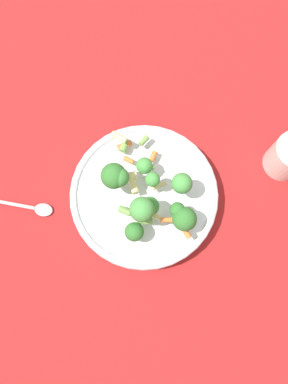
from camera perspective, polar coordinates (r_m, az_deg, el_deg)
ground_plane at (r=0.74m, az=0.00°, el=-1.07°), size 3.00×3.00×0.00m
bowl at (r=0.72m, az=0.00°, el=-0.63°), size 0.28×0.28×0.05m
pasta_salad at (r=0.65m, az=0.44°, el=-0.51°), size 0.16×0.24×0.09m
spoon at (r=0.78m, az=-18.25°, el=-1.99°), size 0.13×0.17×0.01m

